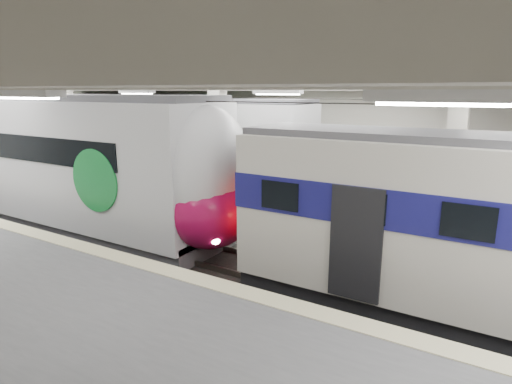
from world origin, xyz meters
The scene contains 3 objects.
station_hall centered at (0.00, -1.74, 3.24)m, with size 36.00×24.00×5.75m.
modern_emu centered at (-6.76, 0.00, 2.39)m, with size 15.29×3.15×4.86m.
far_train centered at (-8.00, 5.50, 2.41)m, with size 14.81×3.64×4.66m.
Camera 1 is at (6.34, -9.79, 4.99)m, focal length 30.00 mm.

